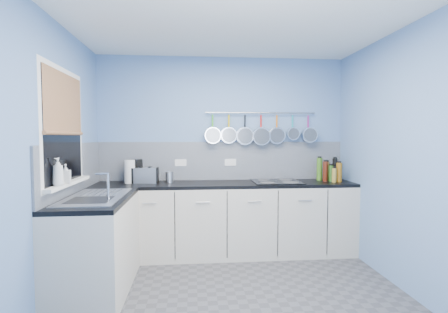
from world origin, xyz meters
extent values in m
cube|color=#47474C|center=(0.00, 0.00, -0.01)|extent=(3.20, 3.00, 0.02)
cube|color=white|center=(0.00, 0.00, 2.51)|extent=(3.20, 3.00, 0.02)
cube|color=#6083B8|center=(0.00, 1.51, 1.25)|extent=(3.20, 0.02, 2.50)
cube|color=#6083B8|center=(0.00, -1.51, 1.25)|extent=(3.20, 0.02, 2.50)
cube|color=#6083B8|center=(-1.61, 0.00, 1.25)|extent=(0.02, 3.00, 2.50)
cube|color=#6083B8|center=(1.61, 0.00, 1.25)|extent=(0.02, 3.00, 2.50)
cube|color=#9399A6|center=(0.00, 1.49, 1.15)|extent=(3.20, 0.02, 0.50)
cube|color=#9399A6|center=(-1.59, 0.60, 1.15)|extent=(0.02, 1.80, 0.50)
cube|color=beige|center=(0.00, 1.20, 0.43)|extent=(3.20, 0.60, 0.86)
cube|color=black|center=(0.00, 1.20, 0.88)|extent=(3.20, 0.60, 0.04)
cube|color=beige|center=(-1.30, 0.30, 0.43)|extent=(0.60, 1.20, 0.86)
cube|color=black|center=(-1.30, 0.30, 0.88)|extent=(0.60, 1.20, 0.04)
cube|color=white|center=(-1.58, 0.30, 1.55)|extent=(0.01, 1.00, 1.10)
cube|color=black|center=(-1.57, 0.30, 1.55)|extent=(0.01, 0.90, 1.00)
cube|color=#A1754D|center=(-1.56, 0.30, 1.77)|extent=(0.01, 0.90, 0.55)
cube|color=white|center=(-1.55, 0.30, 1.04)|extent=(0.10, 0.98, 0.03)
cube|color=silver|center=(-1.30, 0.30, 0.90)|extent=(0.50, 0.95, 0.01)
cube|color=white|center=(-0.55, 1.48, 1.13)|extent=(0.15, 0.01, 0.09)
cube|color=white|center=(0.10, 1.48, 1.13)|extent=(0.15, 0.01, 0.09)
cylinder|color=silver|center=(0.50, 1.45, 1.78)|extent=(1.45, 0.02, 0.02)
imported|color=white|center=(-1.53, 0.03, 1.17)|extent=(0.11, 0.11, 0.24)
imported|color=white|center=(-1.53, 0.20, 1.14)|extent=(0.09, 0.09, 0.17)
cylinder|color=white|center=(-1.16, 1.25, 1.04)|extent=(0.16, 0.16, 0.28)
cube|color=silver|center=(-0.97, 1.28, 0.99)|extent=(0.31, 0.20, 0.19)
cylinder|color=silver|center=(-0.68, 1.26, 0.97)|extent=(0.10, 0.10, 0.13)
cube|color=black|center=(0.65, 1.18, 0.91)|extent=(0.59, 0.52, 0.01)
cylinder|color=black|center=(1.46, 1.33, 1.04)|extent=(0.06, 0.06, 0.28)
cylinder|color=brown|center=(1.35, 1.30, 1.02)|extent=(0.05, 0.05, 0.24)
cylinder|color=#3F721E|center=(1.25, 1.31, 1.05)|extent=(0.07, 0.07, 0.29)
cylinder|color=brown|center=(1.44, 1.21, 0.95)|extent=(0.06, 0.06, 0.11)
cylinder|color=#265919|center=(1.36, 1.20, 1.00)|extent=(0.06, 0.06, 0.20)
cylinder|color=#4C190C|center=(1.29, 1.21, 1.03)|extent=(0.06, 0.06, 0.25)
cylinder|color=#8C5914|center=(1.44, 1.13, 1.02)|extent=(0.07, 0.07, 0.24)
cylinder|color=olive|center=(1.36, 1.11, 0.99)|extent=(0.06, 0.06, 0.18)
camera|label=1|loc=(-0.39, -2.94, 1.47)|focal=27.15mm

